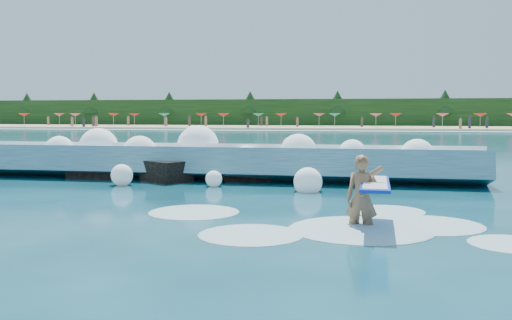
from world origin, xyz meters
name	(u,v)px	position (x,y,z in m)	size (l,w,h in m)	color
ground	(182,213)	(0.00, 0.00, 0.00)	(200.00, 200.00, 0.00)	#083441
beach	(341,128)	(0.00, 78.00, 0.20)	(140.00, 20.00, 0.40)	tan
wet_band	(337,131)	(0.00, 67.00, 0.04)	(140.00, 5.00, 0.08)	silver
treeline	(344,113)	(0.00, 88.00, 2.50)	(140.00, 4.00, 5.00)	black
breaking_wave	(220,163)	(-1.04, 7.58, 0.58)	(19.36, 2.96, 1.67)	teal
rock_cluster	(165,168)	(-3.09, 7.06, 0.40)	(7.90, 3.18, 1.26)	black
surfer_with_board	(365,195)	(4.52, -0.99, 0.71)	(0.97, 3.03, 1.93)	#8A5F40
wave_spray	(201,152)	(-1.75, 7.52, 1.01)	(15.13, 4.94, 2.18)	white
surf_foam	(340,225)	(3.99, -0.81, 0.00)	(9.10, 5.56, 0.16)	silver
beach_umbrellas	(343,115)	(0.20, 79.90, 2.25)	(112.90, 6.44, 0.50)	red
beachgoers	(400,123)	(9.01, 73.89, 1.08)	(92.40, 13.78, 1.92)	#3F332D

